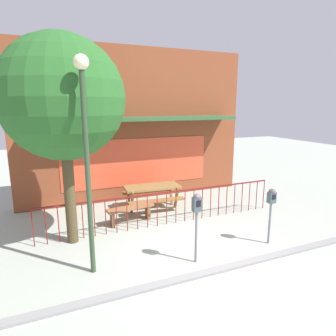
{
  "coord_description": "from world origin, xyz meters",
  "views": [
    {
      "loc": [
        -3.0,
        -5.44,
        3.34
      ],
      "look_at": [
        0.21,
        2.17,
        1.56
      ],
      "focal_mm": 30.96,
      "sensor_mm": 36.0,
      "label": 1
    }
  ],
  "objects_px": {
    "picnic_table_left": "(152,191)",
    "street_lamp": "(86,139)",
    "street_tree": "(63,99)",
    "parking_meter_far": "(197,210)",
    "patio_bench": "(131,211)",
    "parking_meter_near": "(271,201)"
  },
  "relations": [
    {
      "from": "parking_meter_far",
      "to": "street_lamp",
      "type": "relative_size",
      "value": 0.37
    },
    {
      "from": "picnic_table_left",
      "to": "street_lamp",
      "type": "relative_size",
      "value": 0.45
    },
    {
      "from": "parking_meter_near",
      "to": "street_tree",
      "type": "height_order",
      "value": "street_tree"
    },
    {
      "from": "patio_bench",
      "to": "parking_meter_far",
      "type": "relative_size",
      "value": 0.92
    },
    {
      "from": "patio_bench",
      "to": "parking_meter_near",
      "type": "height_order",
      "value": "parking_meter_near"
    },
    {
      "from": "picnic_table_left",
      "to": "patio_bench",
      "type": "bearing_deg",
      "value": -138.84
    },
    {
      "from": "patio_bench",
      "to": "parking_meter_far",
      "type": "xyz_separation_m",
      "value": [
        0.7,
        -2.68,
        0.85
      ]
    },
    {
      "from": "patio_bench",
      "to": "parking_meter_near",
      "type": "relative_size",
      "value": 1.02
    },
    {
      "from": "parking_meter_near",
      "to": "street_lamp",
      "type": "relative_size",
      "value": 0.33
    },
    {
      "from": "patio_bench",
      "to": "street_tree",
      "type": "distance_m",
      "value": 3.61
    },
    {
      "from": "street_lamp",
      "to": "street_tree",
      "type": "bearing_deg",
      "value": 99.39
    },
    {
      "from": "patio_bench",
      "to": "street_lamp",
      "type": "distance_m",
      "value": 3.54
    },
    {
      "from": "patio_bench",
      "to": "street_tree",
      "type": "bearing_deg",
      "value": -159.42
    },
    {
      "from": "picnic_table_left",
      "to": "parking_meter_far",
      "type": "distance_m",
      "value": 3.6
    },
    {
      "from": "parking_meter_near",
      "to": "parking_meter_far",
      "type": "height_order",
      "value": "parking_meter_far"
    },
    {
      "from": "parking_meter_far",
      "to": "street_tree",
      "type": "distance_m",
      "value": 3.89
    },
    {
      "from": "patio_bench",
      "to": "street_tree",
      "type": "height_order",
      "value": "street_tree"
    },
    {
      "from": "picnic_table_left",
      "to": "patio_bench",
      "type": "xyz_separation_m",
      "value": [
        -0.98,
        -0.86,
        -0.26
      ]
    },
    {
      "from": "parking_meter_far",
      "to": "street_lamp",
      "type": "bearing_deg",
      "value": 167.21
    },
    {
      "from": "picnic_table_left",
      "to": "street_tree",
      "type": "distance_m",
      "value": 4.19
    },
    {
      "from": "parking_meter_far",
      "to": "street_lamp",
      "type": "distance_m",
      "value": 2.66
    },
    {
      "from": "street_tree",
      "to": "parking_meter_near",
      "type": "bearing_deg",
      "value": -23.9
    }
  ]
}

